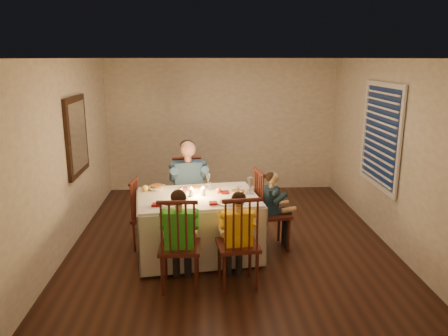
{
  "coord_description": "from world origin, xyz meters",
  "views": [
    {
      "loc": [
        -0.38,
        -6.07,
        2.61
      ],
      "look_at": [
        -0.07,
        0.15,
        1.03
      ],
      "focal_mm": 35.0,
      "sensor_mm": 36.0,
      "label": 1
    }
  ],
  "objects_px": {
    "chair_near_left": "(181,287)",
    "child_yellow": "(237,284)",
    "chair_end": "(271,247)",
    "adult": "(189,231)",
    "chair_extra": "(149,247)",
    "child_teal": "(271,247)",
    "serving_bowl": "(157,188)",
    "chair_adult": "(189,231)",
    "child_green": "(181,287)",
    "chair_near_right": "(237,284)",
    "dining_table": "(198,213)"
  },
  "relations": [
    {
      "from": "child_green",
      "to": "child_teal",
      "type": "distance_m",
      "value": 1.62
    },
    {
      "from": "chair_end",
      "to": "adult",
      "type": "bearing_deg",
      "value": 50.04
    },
    {
      "from": "chair_extra",
      "to": "serving_bowl",
      "type": "bearing_deg",
      "value": -72.0
    },
    {
      "from": "adult",
      "to": "child_yellow",
      "type": "distance_m",
      "value": 1.79
    },
    {
      "from": "dining_table",
      "to": "chair_end",
      "type": "relative_size",
      "value": 1.54
    },
    {
      "from": "child_green",
      "to": "child_teal",
      "type": "height_order",
      "value": "child_green"
    },
    {
      "from": "chair_extra",
      "to": "adult",
      "type": "xyz_separation_m",
      "value": [
        0.56,
        0.57,
        0.0
      ]
    },
    {
      "from": "chair_end",
      "to": "adult",
      "type": "distance_m",
      "value": 1.35
    },
    {
      "from": "chair_end",
      "to": "child_green",
      "type": "height_order",
      "value": "child_green"
    },
    {
      "from": "adult",
      "to": "serving_bowl",
      "type": "xyz_separation_m",
      "value": [
        -0.42,
        -0.55,
        0.86
      ]
    },
    {
      "from": "chair_near_left",
      "to": "child_yellow",
      "type": "distance_m",
      "value": 0.67
    },
    {
      "from": "chair_near_left",
      "to": "chair_extra",
      "type": "bearing_deg",
      "value": -64.98
    },
    {
      "from": "chair_near_left",
      "to": "chair_near_right",
      "type": "bearing_deg",
      "value": -176.25
    },
    {
      "from": "chair_near_right",
      "to": "serving_bowl",
      "type": "distance_m",
      "value": 1.76
    },
    {
      "from": "chair_end",
      "to": "chair_extra",
      "type": "xyz_separation_m",
      "value": [
        -1.74,
        0.09,
        0.0
      ]
    },
    {
      "from": "child_green",
      "to": "child_yellow",
      "type": "height_order",
      "value": "child_green"
    },
    {
      "from": "dining_table",
      "to": "chair_near_left",
      "type": "height_order",
      "value": "dining_table"
    },
    {
      "from": "chair_end",
      "to": "child_green",
      "type": "distance_m",
      "value": 1.62
    },
    {
      "from": "chair_near_left",
      "to": "child_teal",
      "type": "bearing_deg",
      "value": -138.32
    },
    {
      "from": "chair_end",
      "to": "child_green",
      "type": "bearing_deg",
      "value": 120.16
    },
    {
      "from": "chair_extra",
      "to": "serving_bowl",
      "type": "relative_size",
      "value": 4.37
    },
    {
      "from": "dining_table",
      "to": "child_yellow",
      "type": "distance_m",
      "value": 1.13
    },
    {
      "from": "chair_near_right",
      "to": "child_green",
      "type": "xyz_separation_m",
      "value": [
        -0.67,
        -0.03,
        0.0
      ]
    },
    {
      "from": "chair_near_right",
      "to": "child_yellow",
      "type": "bearing_deg",
      "value": -6.83
    },
    {
      "from": "chair_near_left",
      "to": "child_yellow",
      "type": "relative_size",
      "value": 0.98
    },
    {
      "from": "chair_adult",
      "to": "chair_near_left",
      "type": "height_order",
      "value": "same"
    },
    {
      "from": "chair_end",
      "to": "chair_near_right",
      "type": "bearing_deg",
      "value": 140.76
    },
    {
      "from": "adult",
      "to": "chair_extra",
      "type": "bearing_deg",
      "value": -142.59
    },
    {
      "from": "dining_table",
      "to": "chair_adult",
      "type": "height_order",
      "value": "dining_table"
    },
    {
      "from": "chair_near_right",
      "to": "serving_bowl",
      "type": "height_order",
      "value": "serving_bowl"
    },
    {
      "from": "chair_extra",
      "to": "child_teal",
      "type": "bearing_deg",
      "value": -85.78
    },
    {
      "from": "chair_near_left",
      "to": "dining_table",
      "type": "bearing_deg",
      "value": -101.85
    },
    {
      "from": "dining_table",
      "to": "chair_extra",
      "type": "height_order",
      "value": "dining_table"
    },
    {
      "from": "child_yellow",
      "to": "chair_end",
      "type": "bearing_deg",
      "value": -125.65
    },
    {
      "from": "chair_adult",
      "to": "child_green",
      "type": "distance_m",
      "value": 1.72
    },
    {
      "from": "child_green",
      "to": "serving_bowl",
      "type": "distance_m",
      "value": 1.5
    },
    {
      "from": "dining_table",
      "to": "serving_bowl",
      "type": "relative_size",
      "value": 7.74
    },
    {
      "from": "dining_table",
      "to": "chair_near_right",
      "type": "height_order",
      "value": "dining_table"
    },
    {
      "from": "chair_adult",
      "to": "child_green",
      "type": "bearing_deg",
      "value": -100.02
    },
    {
      "from": "chair_near_left",
      "to": "child_yellow",
      "type": "xyz_separation_m",
      "value": [
        0.67,
        0.03,
        0.0
      ]
    },
    {
      "from": "dining_table",
      "to": "child_teal",
      "type": "xyz_separation_m",
      "value": [
        1.03,
        0.17,
        -0.6
      ]
    },
    {
      "from": "chair_extra",
      "to": "serving_bowl",
      "type": "height_order",
      "value": "serving_bowl"
    },
    {
      "from": "child_teal",
      "to": "serving_bowl",
      "type": "bearing_deg",
      "value": 75.29
    },
    {
      "from": "chair_near_right",
      "to": "chair_extra",
      "type": "height_order",
      "value": "chair_near_right"
    },
    {
      "from": "adult",
      "to": "child_green",
      "type": "height_order",
      "value": "adult"
    },
    {
      "from": "dining_table",
      "to": "chair_extra",
      "type": "xyz_separation_m",
      "value": [
        -0.71,
        0.27,
        -0.6
      ]
    },
    {
      "from": "chair_adult",
      "to": "child_teal",
      "type": "bearing_deg",
      "value": -37.77
    },
    {
      "from": "chair_adult",
      "to": "chair_near_left",
      "type": "xyz_separation_m",
      "value": [
        -0.05,
        -1.72,
        0.0
      ]
    },
    {
      "from": "chair_near_left",
      "to": "adult",
      "type": "distance_m",
      "value": 1.72
    },
    {
      "from": "chair_adult",
      "to": "chair_near_left",
      "type": "distance_m",
      "value": 1.72
    }
  ]
}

